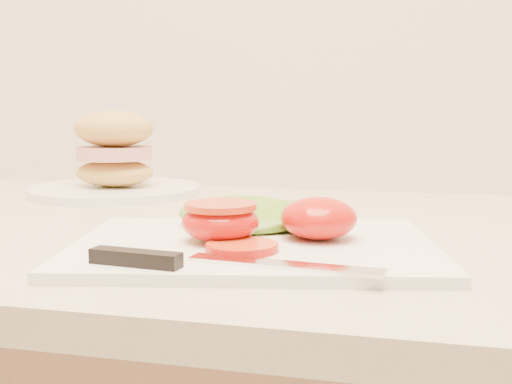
# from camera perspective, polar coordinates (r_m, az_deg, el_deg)

# --- Properties ---
(cutting_board) EXTENTS (0.37, 0.30, 0.01)m
(cutting_board) POSITION_cam_1_polar(r_m,az_deg,el_deg) (0.60, -0.23, -4.87)
(cutting_board) COLOR white
(cutting_board) RESTS_ON counter
(tomato_half_dome) EXTENTS (0.07, 0.07, 0.04)m
(tomato_half_dome) POSITION_cam_1_polar(r_m,az_deg,el_deg) (0.61, 5.61, -2.32)
(tomato_half_dome) COLOR red
(tomato_half_dome) RESTS_ON cutting_board
(tomato_half_cut) EXTENTS (0.07, 0.07, 0.04)m
(tomato_half_cut) POSITION_cam_1_polar(r_m,az_deg,el_deg) (0.59, -3.18, -2.51)
(tomato_half_cut) COLOR red
(tomato_half_cut) RESTS_ON cutting_board
(tomato_slice_0) EXTENTS (0.06, 0.06, 0.01)m
(tomato_slice_0) POSITION_cam_1_polar(r_m,az_deg,el_deg) (0.56, -1.26, -4.91)
(tomato_slice_0) COLOR #D75524
(tomato_slice_0) RESTS_ON cutting_board
(lettuce_leaf_0) EXTENTS (0.14, 0.10, 0.03)m
(lettuce_leaf_0) POSITION_cam_1_polar(r_m,az_deg,el_deg) (0.66, -1.17, -2.05)
(lettuce_leaf_0) COLOR olive
(lettuce_leaf_0) RESTS_ON cutting_board
(lettuce_leaf_1) EXTENTS (0.13, 0.12, 0.02)m
(lettuce_leaf_1) POSITION_cam_1_polar(r_m,az_deg,el_deg) (0.67, 2.42, -2.15)
(lettuce_leaf_1) COLOR olive
(lettuce_leaf_1) RESTS_ON cutting_board
(knife) EXTENTS (0.23, 0.05, 0.01)m
(knife) POSITION_cam_1_polar(r_m,az_deg,el_deg) (0.51, -5.57, -6.09)
(knife) COLOR silver
(knife) RESTS_ON cutting_board
(sandwich_plate) EXTENTS (0.26, 0.26, 0.13)m
(sandwich_plate) POSITION_cam_1_polar(r_m,az_deg,el_deg) (1.00, -12.45, 2.47)
(sandwich_plate) COLOR white
(sandwich_plate) RESTS_ON counter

